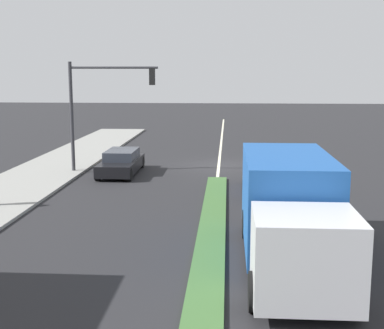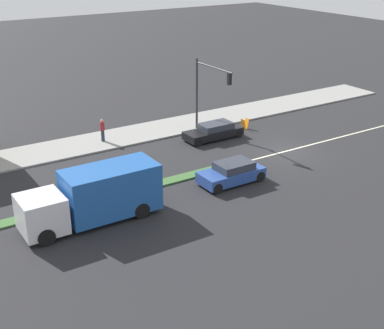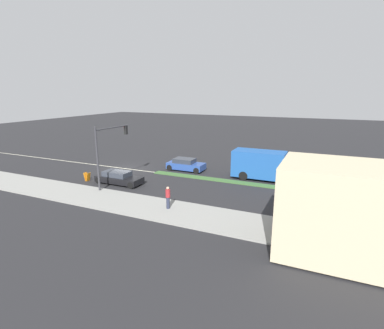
# 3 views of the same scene
# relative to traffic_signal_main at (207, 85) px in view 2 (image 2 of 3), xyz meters

# --- Properties ---
(ground_plane) EXTENTS (160.00, 160.00, 0.00)m
(ground_plane) POSITION_rel_traffic_signal_main_xyz_m (-6.12, 15.26, -3.90)
(ground_plane) COLOR #232326
(lane_marking_center) EXTENTS (0.16, 60.00, 0.01)m
(lane_marking_center) POSITION_rel_traffic_signal_main_xyz_m (-6.12, -2.74, -3.90)
(lane_marking_center) COLOR beige
(lane_marking_center) RESTS_ON ground
(traffic_signal_main) EXTENTS (4.59, 0.34, 5.60)m
(traffic_signal_main) POSITION_rel_traffic_signal_main_xyz_m (0.00, 0.00, 0.00)
(traffic_signal_main) COLOR #333338
(traffic_signal_main) RESTS_ON sidewalk_right
(pedestrian) EXTENTS (0.34, 0.34, 1.70)m
(pedestrian) POSITION_rel_traffic_signal_main_xyz_m (2.64, 7.59, -2.89)
(pedestrian) COLOR #282D42
(pedestrian) RESTS_ON sidewalk_right
(warning_aframe_sign) EXTENTS (0.45, 0.53, 0.84)m
(warning_aframe_sign) POSITION_rel_traffic_signal_main_xyz_m (-0.58, -3.30, -3.47)
(warning_aframe_sign) COLOR orange
(warning_aframe_sign) RESTS_ON ground
(delivery_truck) EXTENTS (2.44, 7.50, 2.87)m
(delivery_truck) POSITION_rel_traffic_signal_main_xyz_m (-8.32, 12.81, -2.43)
(delivery_truck) COLOR silver
(delivery_truck) RESTS_ON ground
(suv_black) EXTENTS (1.76, 4.58, 1.22)m
(suv_black) POSITION_rel_traffic_signal_main_xyz_m (-1.12, 0.12, -3.31)
(suv_black) COLOR black
(suv_black) RESTS_ON ground
(coupe_blue) EXTENTS (1.88, 4.14, 1.34)m
(coupe_blue) POSITION_rel_traffic_signal_main_xyz_m (-8.32, 3.76, -3.25)
(coupe_blue) COLOR #284793
(coupe_blue) RESTS_ON ground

